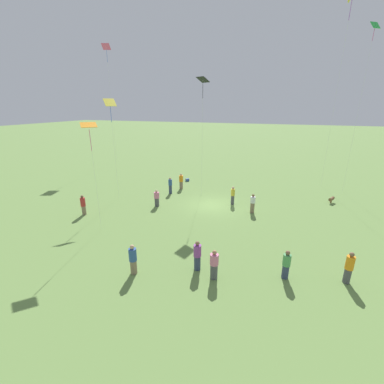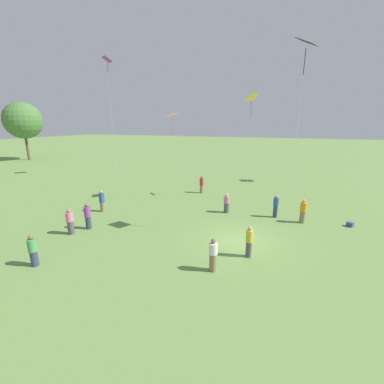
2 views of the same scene
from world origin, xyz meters
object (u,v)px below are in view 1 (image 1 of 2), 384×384
Objects in this scene: person_6 at (133,259)px; person_10 at (197,256)px; person_4 at (349,268)px; person_0 at (214,265)px; kite_2 at (107,51)px; kite_5 at (89,128)px; person_3 at (253,204)px; kite_0 at (203,84)px; kite_6 at (373,38)px; kite_4 at (351,5)px; person_8 at (286,265)px; picnic_bag_0 at (187,180)px; dog_0 at (332,199)px; person_7 at (181,181)px; person_9 at (233,196)px; person_5 at (83,205)px; kite_3 at (110,106)px; person_2 at (170,186)px; person_1 at (157,198)px.

person_6 is 0.99× the size of person_10.
person_4 reaches higher than person_6.
person_0 is 0.10× the size of kite_2.
person_6 reaches higher than person_0.
kite_2 reaches higher than person_4.
person_10 is 11.04m from kite_5.
kite_0 reaches higher than person_3.
person_0 is 25.32m from kite_6.
kite_4 is 2.45× the size of kite_5.
person_8 is at bearing 43.65° from kite_4.
picnic_bag_0 is at bearing -58.02° from person_10.
person_0 is 2.11× the size of dog_0.
person_7 is 17.09m from person_8.
kite_2 reaches higher than person_9.
person_5 is 12.41m from person_10.
kite_3 is 24.75m from kite_4.
kite_5 reaches higher than person_3.
person_2 is 1.98m from person_7.
person_8 is at bearing -178.82° from person_7.
kite_0 is (0.57, -14.28, 9.97)m from person_6.
kite_6 is at bearing 127.18° from person_1.
kite_6 reaches higher than kite_3.
person_1 is at bearing -22.74° from person_8.
person_0 is 0.97× the size of person_5.
person_5 is 1.05× the size of person_8.
person_9 is at bearing -153.99° from person_7.
person_6 is 36.77m from kite_2.
person_4 is at bearing -159.09° from person_10.
person_3 reaches higher than person_1.
person_10 is at bearing -143.43° from person_0.
person_8 is 0.18× the size of kite_3.
kite_3 is (-11.68, 16.15, -7.88)m from kite_2.
person_5 is 0.99× the size of person_6.
kite_4 reaches higher than person_9.
person_1 is 5.69m from person_7.
kite_4 is (-3.76, -19.37, 17.22)m from person_8.
kite_2 is (25.04, -15.48, 15.99)m from person_3.
person_1 is at bearing -128.03° from dog_0.
person_10 is 0.09× the size of kite_4.
picnic_bag_0 is at bearing -168.02° from person_4.
kite_5 reaches higher than person_10.
person_5 reaches higher than dog_0.
kite_3 is at bearing 60.94° from picnic_bag_0.
person_3 is at bearing -122.51° from kite_6.
person_7 is at bearing -138.20° from person_5.
kite_2 reaches higher than person_1.
kite_2 reaches higher than kite_6.
person_8 is 26.19m from kite_4.
picnic_bag_0 is at bearing 52.22° from kite_3.
person_1 is 16.83m from dog_0.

